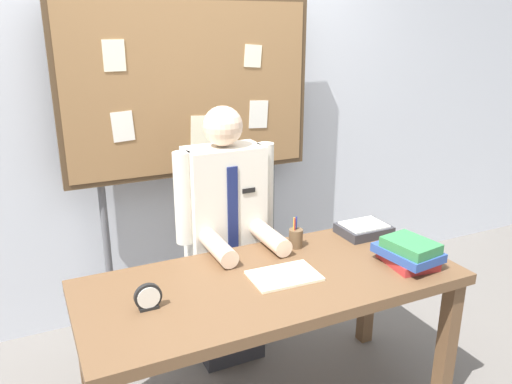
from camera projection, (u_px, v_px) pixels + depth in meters
name	position (u px, v px, depth m)	size (l,w,h in m)	color
back_wall	(181.00, 103.00, 3.13)	(6.40, 0.08, 2.70)	silver
desk	(272.00, 295.00, 2.28)	(1.70, 0.74, 0.74)	brown
person	(226.00, 247.00, 2.74)	(0.55, 0.56, 1.43)	#2D2D33
bulletin_board	(191.00, 93.00, 2.93)	(1.50, 0.09, 1.97)	#4C3823
book_stack	(409.00, 253.00, 2.35)	(0.24, 0.30, 0.13)	#B22D2D
open_notebook	(284.00, 276.00, 2.25)	(0.30, 0.21, 0.01)	#F4EFCC
desk_clock	(148.00, 298.00, 1.98)	(0.11, 0.04, 0.11)	black
pen_holder	(296.00, 238.00, 2.54)	(0.07, 0.07, 0.16)	brown
paper_tray	(364.00, 229.00, 2.71)	(0.26, 0.20, 0.06)	#333338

